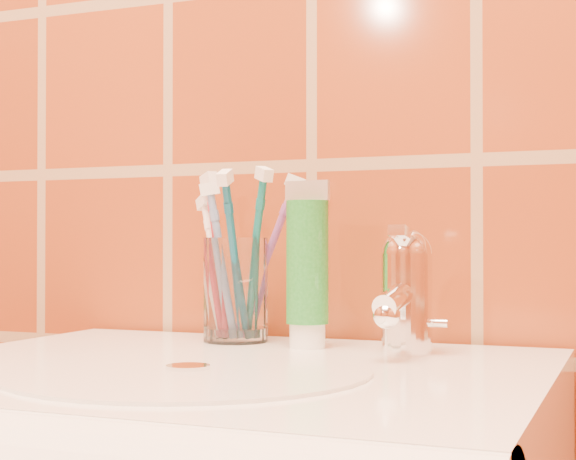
% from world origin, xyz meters
% --- Properties ---
extents(glass_tumbler, '(0.08, 0.08, 0.11)m').
position_xyz_m(glass_tumbler, '(-0.06, 1.12, 0.91)').
color(glass_tumbler, white).
rests_on(glass_tumbler, pedestal_sink).
extents(toothpaste_tube, '(0.05, 0.04, 0.17)m').
position_xyz_m(toothpaste_tube, '(0.03, 1.10, 0.93)').
color(toothpaste_tube, white).
rests_on(toothpaste_tube, pedestal_sink).
extents(faucet, '(0.05, 0.11, 0.12)m').
position_xyz_m(faucet, '(0.14, 1.09, 0.91)').
color(faucet, white).
rests_on(faucet, pedestal_sink).
extents(toothbrush_0, '(0.08, 0.07, 0.18)m').
position_xyz_m(toothbrush_0, '(-0.07, 1.11, 0.93)').
color(toothbrush_0, '#6883B9').
rests_on(toothbrush_0, glass_tumbler).
extents(toothbrush_1, '(0.12, 0.11, 0.19)m').
position_xyz_m(toothbrush_1, '(-0.03, 1.14, 0.94)').
color(toothbrush_1, '#854595').
rests_on(toothbrush_1, glass_tumbler).
extents(toothbrush_2, '(0.12, 0.11, 0.20)m').
position_xyz_m(toothbrush_2, '(-0.03, 1.12, 0.94)').
color(toothbrush_2, '#0C6769').
rests_on(toothbrush_2, glass_tumbler).
extents(toothbrush_3, '(0.04, 0.14, 0.20)m').
position_xyz_m(toothbrush_3, '(-0.05, 1.10, 0.94)').
color(toothbrush_3, navy).
rests_on(toothbrush_3, glass_tumbler).
extents(toothbrush_4, '(0.14, 0.13, 0.18)m').
position_xyz_m(toothbrush_4, '(-0.09, 1.14, 0.93)').
color(toothbrush_4, white).
rests_on(toothbrush_4, glass_tumbler).
extents(toothbrush_5, '(0.11, 0.10, 0.19)m').
position_xyz_m(toothbrush_5, '(-0.08, 1.13, 0.94)').
color(toothbrush_5, '#AB2435').
rests_on(toothbrush_5, glass_tumbler).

